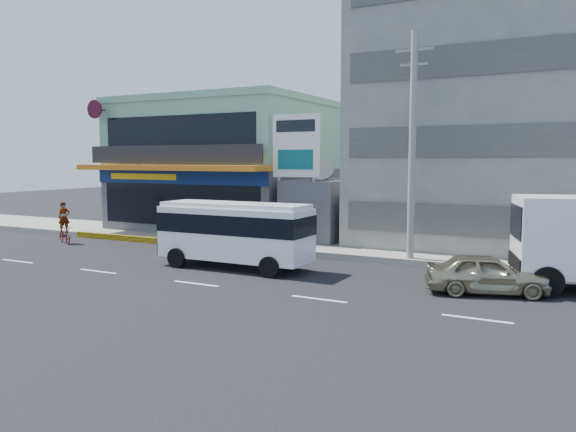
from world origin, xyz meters
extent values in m
plane|color=black|center=(0.00, 0.00, 0.00)|extent=(120.00, 120.00, 0.00)
cube|color=gray|center=(5.00, 9.50, 0.15)|extent=(70.00, 5.00, 0.30)
cube|color=#444449|center=(-8.00, 14.00, 2.00)|extent=(12.00, 10.00, 4.00)
cube|color=#7CAF94|center=(-8.00, 14.00, 6.00)|extent=(12.00, 10.00, 4.00)
cube|color=orange|center=(-8.00, 8.20, 4.15)|extent=(12.40, 1.80, 0.30)
cube|color=navy|center=(-8.00, 8.95, 3.60)|extent=(12.00, 0.12, 0.80)
cube|color=black|center=(-8.00, 8.98, 2.10)|extent=(11.00, 0.06, 2.60)
cube|color=gray|center=(10.00, 15.00, 7.00)|extent=(16.00, 12.00, 14.00)
cube|color=#444449|center=(0.00, 12.00, 1.75)|extent=(3.00, 6.00, 3.50)
cylinder|color=slate|center=(0.00, 11.00, 3.58)|extent=(1.50, 1.50, 0.15)
cylinder|color=gray|center=(-1.50, 9.20, 3.25)|extent=(0.16, 0.16, 6.50)
cylinder|color=gray|center=(0.50, 9.20, 3.25)|extent=(0.16, 0.16, 6.50)
cube|color=white|center=(-0.50, 9.20, 5.30)|extent=(2.60, 0.18, 3.20)
cylinder|color=#999993|center=(6.00, 7.40, 5.00)|extent=(0.30, 0.30, 10.00)
cube|color=#999993|center=(6.00, 7.40, 9.20)|extent=(1.60, 0.12, 0.12)
cube|color=#999993|center=(6.00, 7.40, 8.60)|extent=(1.20, 0.10, 0.10)
cube|color=white|center=(-0.38, 3.22, 1.51)|extent=(6.61, 2.11, 2.17)
cube|color=black|center=(-0.38, 3.22, 1.93)|extent=(6.65, 2.16, 0.80)
cube|color=white|center=(-0.38, 3.22, 2.68)|extent=(6.42, 1.92, 0.19)
cylinder|color=black|center=(-2.64, 2.17, 0.42)|extent=(0.85, 0.27, 0.85)
cylinder|color=black|center=(-2.65, 4.24, 0.42)|extent=(0.85, 0.27, 0.85)
cylinder|color=black|center=(1.88, 2.19, 0.42)|extent=(0.85, 0.27, 0.85)
cylinder|color=black|center=(1.87, 4.27, 0.42)|extent=(0.85, 0.27, 0.85)
imported|color=tan|center=(9.78, 3.36, 0.70)|extent=(4.39, 2.80, 1.39)
cube|color=white|center=(11.75, 5.05, 1.94)|extent=(3.08, 3.08, 2.73)
cylinder|color=black|center=(11.65, 3.77, 0.53)|extent=(1.10, 0.57, 1.05)
cylinder|color=black|center=(11.03, 6.11, 0.53)|extent=(1.10, 0.57, 1.05)
imported|color=#560C0E|center=(-12.64, 4.92, 0.46)|extent=(1.86, 1.30, 0.93)
imported|color=#66594C|center=(-12.64, 4.92, 1.42)|extent=(0.63, 0.73, 1.70)
camera|label=1|loc=(12.49, -16.54, 4.58)|focal=35.00mm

